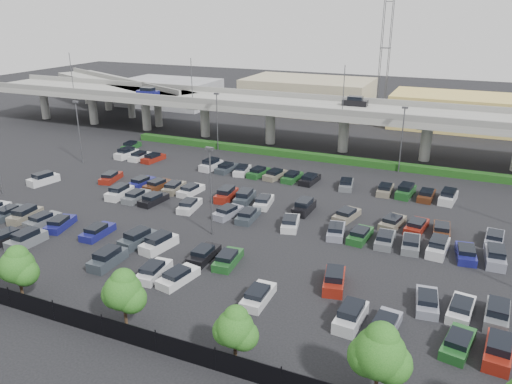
% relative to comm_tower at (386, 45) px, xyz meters
% --- Properties ---
extents(ground, '(280.00, 280.00, 0.00)m').
position_rel_comm_tower_xyz_m(ground, '(-4.00, -74.00, -15.61)').
color(ground, black).
extents(overpass, '(150.00, 13.00, 15.80)m').
position_rel_comm_tower_xyz_m(overpass, '(-4.21, -42.01, -8.64)').
color(overpass, gray).
rests_on(overpass, ground).
extents(on_ramp, '(50.93, 30.13, 8.80)m').
position_rel_comm_tower_xyz_m(on_ramp, '(-56.10, -30.95, -8.76)').
color(on_ramp, gray).
rests_on(on_ramp, ground).
extents(hedge, '(66.00, 1.60, 1.10)m').
position_rel_comm_tower_xyz_m(hedge, '(-4.00, -49.00, -15.06)').
color(hedge, '#163A10').
rests_on(hedge, ground).
extents(fence, '(70.00, 0.10, 2.00)m').
position_rel_comm_tower_xyz_m(fence, '(-4.05, -102.00, -14.71)').
color(fence, black).
rests_on(fence, ground).
extents(tree_row, '(65.07, 3.66, 5.94)m').
position_rel_comm_tower_xyz_m(tree_row, '(-3.30, -100.53, -12.09)').
color(tree_row, '#332316').
rests_on(tree_row, ground).
extents(parked_cars, '(62.92, 41.62, 1.67)m').
position_rel_comm_tower_xyz_m(parked_cars, '(-3.70, -77.09, -15.00)').
color(parked_cars, '#1D5221').
rests_on(parked_cars, ground).
extents(light_poles, '(66.90, 48.38, 10.30)m').
position_rel_comm_tower_xyz_m(light_poles, '(-8.12, -72.00, -9.37)').
color(light_poles, '#4B4C50').
rests_on(light_poles, ground).
extents(distant_buildings, '(138.00, 24.00, 9.00)m').
position_rel_comm_tower_xyz_m(distant_buildings, '(8.38, -12.19, -11.87)').
color(distant_buildings, gray).
rests_on(distant_buildings, ground).
extents(comm_tower, '(2.40, 2.40, 30.00)m').
position_rel_comm_tower_xyz_m(comm_tower, '(0.00, 0.00, 0.00)').
color(comm_tower, '#4B4C50').
rests_on(comm_tower, ground).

